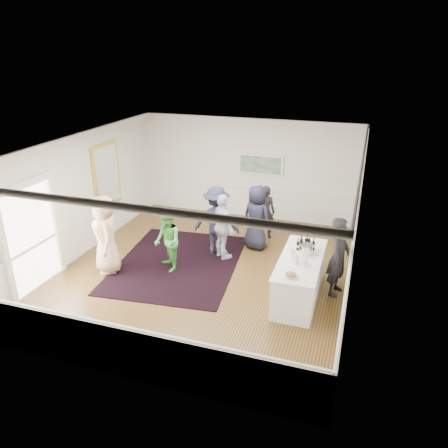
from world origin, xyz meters
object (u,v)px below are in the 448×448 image
(guest_dark_a, at_px, (217,221))
(ice_bucket, at_px, (307,250))
(guest_dark_b, at_px, (265,212))
(bartender, at_px, (339,257))
(nut_bowl, at_px, (291,275))
(guest_navy, at_px, (257,217))
(guest_lilac, at_px, (223,227))
(serving_table, at_px, (299,277))
(guest_tan, at_px, (105,234))
(guest_green, at_px, (167,241))

(guest_dark_a, bearing_deg, ice_bucket, 144.88)
(guest_dark_b, bearing_deg, bartender, 130.56)
(bartender, xyz_separation_m, nut_bowl, (-0.83, -1.32, 0.08))
(guest_navy, bearing_deg, guest_lilac, 75.75)
(serving_table, relative_size, guest_tan, 1.19)
(guest_green, height_order, nut_bowl, guest_green)
(bartender, bearing_deg, nut_bowl, 160.37)
(guest_tan, relative_size, guest_dark_a, 1.05)
(serving_table, relative_size, nut_bowl, 9.00)
(guest_lilac, bearing_deg, guest_dark_b, -70.45)
(guest_lilac, height_order, nut_bowl, guest_lilac)
(serving_table, xyz_separation_m, guest_green, (-3.33, 0.25, 0.30))
(guest_green, bearing_deg, guest_dark_b, 104.16)
(guest_tan, xyz_separation_m, guest_navy, (3.16, 2.47, -0.09))
(serving_table, bearing_deg, nut_bowl, -93.77)
(guest_tan, xyz_separation_m, guest_green, (1.39, 0.54, -0.21))
(guest_dark_a, bearing_deg, bartender, 153.02)
(nut_bowl, bearing_deg, guest_tan, 172.76)
(guest_dark_b, xyz_separation_m, guest_navy, (-0.06, -0.79, 0.11))
(guest_tan, bearing_deg, guest_dark_a, 87.18)
(guest_dark_a, relative_size, guest_navy, 1.04)
(serving_table, height_order, bartender, bartender)
(serving_table, relative_size, guest_green, 1.52)
(serving_table, bearing_deg, guest_dark_b, 116.83)
(guest_dark_b, bearing_deg, guest_lilac, 65.10)
(serving_table, distance_m, guest_green, 3.35)
(guest_navy, height_order, ice_bucket, guest_navy)
(guest_navy, bearing_deg, guest_dark_a, 58.55)
(ice_bucket, bearing_deg, guest_green, 179.78)
(guest_navy, xyz_separation_m, nut_bowl, (1.50, -3.06, 0.09))
(guest_navy, bearing_deg, bartender, 166.13)
(guest_lilac, bearing_deg, nut_bowl, 178.08)
(guest_navy, bearing_deg, nut_bowl, 139.01)
(guest_lilac, xyz_separation_m, ice_bucket, (2.32, -1.05, 0.19))
(guest_tan, xyz_separation_m, guest_dark_b, (3.21, 3.26, -0.20))
(bartender, relative_size, guest_lilac, 1.04)
(serving_table, xyz_separation_m, bartender, (0.77, 0.44, 0.43))
(guest_dark_a, relative_size, nut_bowl, 7.16)
(guest_green, bearing_deg, serving_table, 43.78)
(serving_table, height_order, ice_bucket, ice_bucket)
(serving_table, height_order, nut_bowl, nut_bowl)
(serving_table, distance_m, bartender, 0.99)
(serving_table, height_order, guest_navy, guest_navy)
(guest_lilac, distance_m, guest_dark_a, 0.34)
(guest_dark_b, bearing_deg, guest_navy, 84.52)
(guest_dark_b, xyz_separation_m, ice_bucket, (1.59, -2.73, 0.28))
(serving_table, distance_m, guest_dark_a, 2.94)
(guest_tan, distance_m, guest_green, 1.50)
(guest_green, distance_m, ice_bucket, 3.43)
(bartender, relative_size, guest_navy, 1.01)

